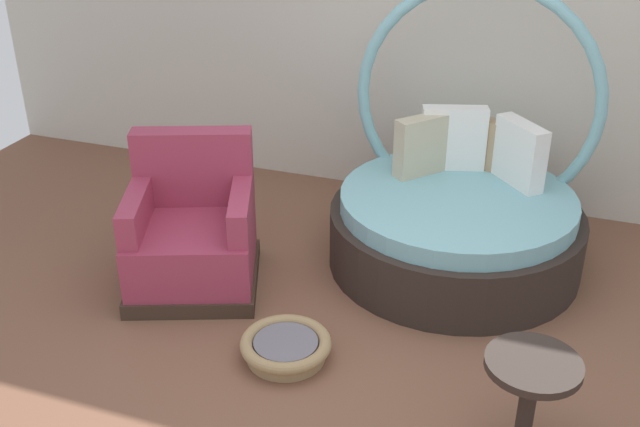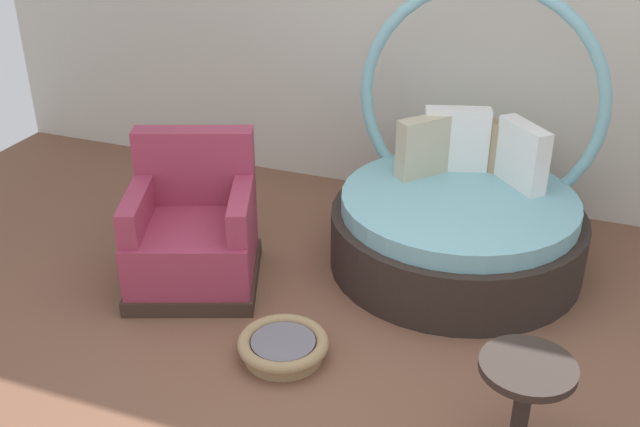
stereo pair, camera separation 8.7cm
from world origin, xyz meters
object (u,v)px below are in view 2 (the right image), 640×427
Objects in this scene: round_daybed at (460,211)px; side_table at (526,380)px; red_armchair at (194,234)px; pet_basket at (283,346)px.

round_daybed is 3.50× the size of side_table.
red_armchair is 1.98× the size of side_table.
round_daybed reaches higher than pet_basket.
pet_basket is (-0.69, -1.40, -0.30)m from round_daybed.
side_table is at bearing -11.44° from pet_basket.
pet_basket is 0.98× the size of side_table.
round_daybed is 1.75m from red_armchair.
red_armchair is at bearing -151.36° from round_daybed.
round_daybed is at bearing 110.58° from side_table.
round_daybed is 3.57× the size of pet_basket.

